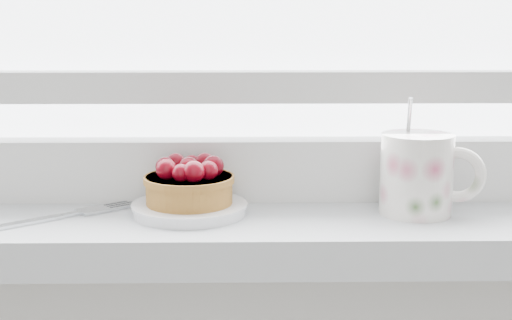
{
  "coord_description": "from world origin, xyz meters",
  "views": [
    {
      "loc": [
        -0.01,
        1.16,
        1.14
      ],
      "look_at": [
        0.0,
        1.88,
        1.0
      ],
      "focal_mm": 50.0,
      "sensor_mm": 36.0,
      "label": 1
    }
  ],
  "objects_px": {
    "raspberry_tart": "(189,183)",
    "fork": "(45,219)",
    "floral_mug": "(419,173)",
    "saucer": "(190,209)"
  },
  "relations": [
    {
      "from": "raspberry_tart",
      "to": "floral_mug",
      "type": "relative_size",
      "value": 0.78
    },
    {
      "from": "raspberry_tart",
      "to": "fork",
      "type": "height_order",
      "value": "raspberry_tart"
    },
    {
      "from": "floral_mug",
      "to": "fork",
      "type": "bearing_deg",
      "value": -176.92
    },
    {
      "from": "floral_mug",
      "to": "fork",
      "type": "relative_size",
      "value": 0.71
    },
    {
      "from": "saucer",
      "to": "floral_mug",
      "type": "xyz_separation_m",
      "value": [
        0.24,
        -0.0,
        0.04
      ]
    },
    {
      "from": "saucer",
      "to": "fork",
      "type": "xyz_separation_m",
      "value": [
        -0.15,
        -0.02,
        -0.0
      ]
    },
    {
      "from": "saucer",
      "to": "raspberry_tart",
      "type": "relative_size",
      "value": 1.29
    },
    {
      "from": "floral_mug",
      "to": "raspberry_tart",
      "type": "bearing_deg",
      "value": 179.32
    },
    {
      "from": "raspberry_tart",
      "to": "floral_mug",
      "type": "xyz_separation_m",
      "value": [
        0.24,
        -0.0,
        0.01
      ]
    },
    {
      "from": "saucer",
      "to": "fork",
      "type": "height_order",
      "value": "saucer"
    }
  ]
}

